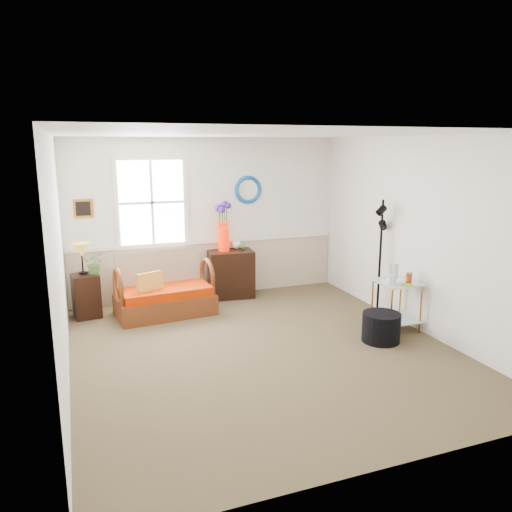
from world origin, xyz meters
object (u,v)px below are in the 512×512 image
object	(u,v)px
cabinet	(231,274)
lamp_stand	(86,296)
loveseat	(164,285)
side_table	(396,306)
ottoman	(381,327)
floor_lamp	(380,258)

from	to	relation	value
cabinet	lamp_stand	bearing A→B (deg)	-168.77
loveseat	side_table	distance (m)	3.33
cabinet	ottoman	size ratio (longest dim) A/B	1.60
lamp_stand	ottoman	distance (m)	4.21
lamp_stand	floor_lamp	bearing A→B (deg)	-18.84
floor_lamp	loveseat	bearing A→B (deg)	144.72
lamp_stand	cabinet	bearing A→B (deg)	5.43
cabinet	side_table	bearing A→B (deg)	-48.19
floor_lamp	cabinet	bearing A→B (deg)	123.14
lamp_stand	floor_lamp	distance (m)	4.34
lamp_stand	floor_lamp	world-z (taller)	floor_lamp
cabinet	side_table	distance (m)	2.79
side_table	loveseat	bearing A→B (deg)	148.22
cabinet	loveseat	bearing A→B (deg)	-151.45
cabinet	side_table	world-z (taller)	cabinet
floor_lamp	ottoman	world-z (taller)	floor_lamp
lamp_stand	floor_lamp	size ratio (longest dim) A/B	0.38
loveseat	floor_lamp	bearing A→B (deg)	-25.77
loveseat	floor_lamp	xyz separation A→B (m)	(2.98, -1.11, 0.40)
side_table	ottoman	xyz separation A→B (m)	(-0.42, -0.28, -0.16)
loveseat	ottoman	size ratio (longest dim) A/B	2.86
lamp_stand	cabinet	world-z (taller)	cabinet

